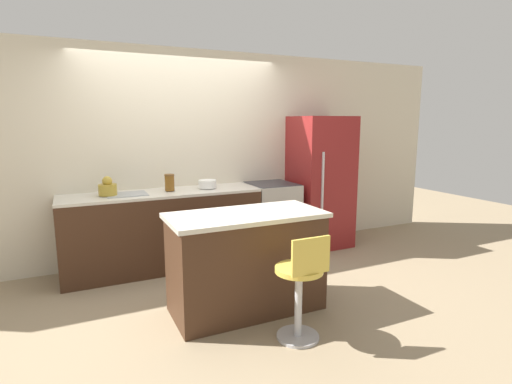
{
  "coord_description": "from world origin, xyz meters",
  "views": [
    {
      "loc": [
        -1.3,
        -4.26,
        1.72
      ],
      "look_at": [
        0.54,
        -0.37,
        0.96
      ],
      "focal_mm": 28.0,
      "sensor_mm": 36.0,
      "label": 1
    }
  ],
  "objects_px": {
    "oven_range": "(272,218)",
    "refrigerator": "(320,182)",
    "mixing_bowl": "(207,184)",
    "stool_chair": "(301,288)",
    "kettle": "(108,188)"
  },
  "relations": [
    {
      "from": "mixing_bowl",
      "to": "oven_range",
      "type": "bearing_deg",
      "value": -0.33
    },
    {
      "from": "mixing_bowl",
      "to": "kettle",
      "type": "bearing_deg",
      "value": 180.0
    },
    {
      "from": "oven_range",
      "to": "kettle",
      "type": "distance_m",
      "value": 2.1
    },
    {
      "from": "stool_chair",
      "to": "kettle",
      "type": "bearing_deg",
      "value": 120.15
    },
    {
      "from": "stool_chair",
      "to": "mixing_bowl",
      "type": "xyz_separation_m",
      "value": [
        -0.06,
        2.08,
        0.54
      ]
    },
    {
      "from": "oven_range",
      "to": "stool_chair",
      "type": "xyz_separation_m",
      "value": [
        -0.82,
        -2.07,
        -0.03
      ]
    },
    {
      "from": "refrigerator",
      "to": "kettle",
      "type": "xyz_separation_m",
      "value": [
        -2.77,
        0.03,
        0.11
      ]
    },
    {
      "from": "stool_chair",
      "to": "kettle",
      "type": "relative_size",
      "value": 4.19
    },
    {
      "from": "stool_chair",
      "to": "mixing_bowl",
      "type": "height_order",
      "value": "mixing_bowl"
    },
    {
      "from": "oven_range",
      "to": "refrigerator",
      "type": "height_order",
      "value": "refrigerator"
    },
    {
      "from": "oven_range",
      "to": "refrigerator",
      "type": "xyz_separation_m",
      "value": [
        0.74,
        -0.02,
        0.43
      ]
    },
    {
      "from": "mixing_bowl",
      "to": "stool_chair",
      "type": "bearing_deg",
      "value": -88.3
    },
    {
      "from": "kettle",
      "to": "oven_range",
      "type": "bearing_deg",
      "value": -0.15
    },
    {
      "from": "refrigerator",
      "to": "mixing_bowl",
      "type": "bearing_deg",
      "value": 178.94
    },
    {
      "from": "refrigerator",
      "to": "oven_range",
      "type": "bearing_deg",
      "value": 178.08
    }
  ]
}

